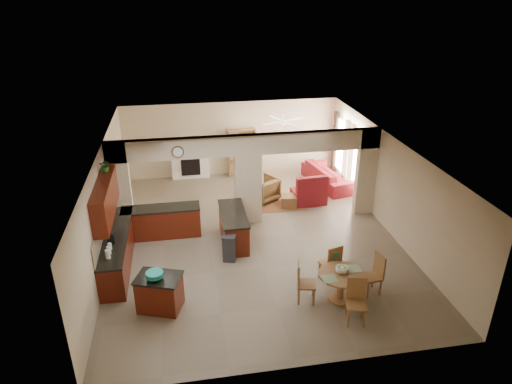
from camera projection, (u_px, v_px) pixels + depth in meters
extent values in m
plane|color=#756751|center=(254.00, 237.00, 13.25)|extent=(10.00, 10.00, 0.00)
plane|color=white|center=(254.00, 146.00, 12.08)|extent=(10.00, 10.00, 0.00)
plane|color=#C2B28E|center=(232.00, 139.00, 17.14)|extent=(8.00, 0.00, 8.00)
plane|color=#C2B28E|center=(300.00, 309.00, 8.19)|extent=(8.00, 0.00, 8.00)
plane|color=#C2B28E|center=(105.00, 205.00, 12.05)|extent=(0.00, 10.00, 10.00)
plane|color=#C2B28E|center=(389.00, 184.00, 13.28)|extent=(0.00, 10.00, 10.00)
cube|color=#C2B28E|center=(120.00, 188.00, 12.99)|extent=(0.60, 0.25, 2.80)
cube|color=#C2B28E|center=(248.00, 189.00, 13.69)|extent=(0.80, 0.25, 2.20)
cube|color=#C2B28E|center=(366.00, 172.00, 14.13)|extent=(0.60, 0.25, 2.80)
cube|color=#C2B28E|center=(248.00, 145.00, 13.10)|extent=(8.00, 0.25, 0.60)
cube|color=#3B1606|center=(118.00, 251.00, 11.78)|extent=(0.60, 3.20, 0.86)
cube|color=black|center=(116.00, 235.00, 11.59)|extent=(0.62, 3.22, 0.05)
cube|color=tan|center=(103.00, 226.00, 11.42)|extent=(0.02, 3.20, 0.55)
cube|color=#3B1606|center=(162.00, 222.00, 13.18)|extent=(2.20, 0.60, 0.86)
cube|color=black|center=(161.00, 208.00, 12.99)|extent=(2.22, 0.62, 0.05)
cube|color=#3B1606|center=(105.00, 199.00, 11.14)|extent=(0.35, 2.40, 0.90)
cube|color=#3B1606|center=(233.00, 228.00, 12.89)|extent=(0.65, 1.80, 0.86)
cube|color=black|center=(233.00, 213.00, 12.70)|extent=(0.70, 1.85, 0.05)
cube|color=silver|center=(237.00, 243.00, 12.13)|extent=(0.58, 0.04, 0.70)
cylinder|color=#50301A|center=(178.00, 152.00, 12.68)|extent=(0.34, 0.03, 0.34)
cube|color=brown|center=(279.00, 203.00, 15.31)|extent=(1.60, 1.30, 0.01)
cube|color=white|center=(190.00, 164.00, 17.11)|extent=(1.40, 0.28, 1.10)
cube|color=black|center=(191.00, 167.00, 17.00)|extent=(0.70, 0.04, 0.70)
cube|color=white|center=(189.00, 149.00, 16.84)|extent=(1.60, 0.35, 0.10)
cube|color=olive|center=(242.00, 152.00, 17.24)|extent=(1.00, 0.32, 1.80)
cube|color=white|center=(358.00, 163.00, 15.42)|extent=(0.02, 0.90, 1.90)
cube|color=white|center=(341.00, 146.00, 16.94)|extent=(0.02, 0.90, 1.90)
cube|color=white|center=(349.00, 158.00, 16.25)|extent=(0.02, 0.70, 2.10)
cube|color=#411A1A|center=(364.00, 169.00, 14.88)|extent=(0.10, 0.28, 2.30)
cube|color=#411A1A|center=(351.00, 157.00, 15.95)|extent=(0.10, 0.28, 2.30)
cube|color=#411A1A|center=(346.00, 152.00, 16.40)|extent=(0.10, 0.28, 2.30)
cube|color=#411A1A|center=(335.00, 141.00, 17.48)|extent=(0.10, 0.28, 2.30)
cylinder|color=white|center=(283.00, 121.00, 15.10)|extent=(1.00, 1.00, 0.10)
cube|color=#3B1606|center=(160.00, 294.00, 10.21)|extent=(1.08, 0.92, 0.79)
cube|color=black|center=(158.00, 278.00, 10.03)|extent=(1.15, 0.98, 0.05)
cylinder|color=#15907B|center=(155.00, 276.00, 9.91)|extent=(0.38, 0.38, 0.18)
cube|color=#29292B|center=(229.00, 249.00, 12.02)|extent=(0.39, 0.36, 0.69)
cylinder|color=olive|center=(342.00, 274.00, 10.36)|extent=(1.06, 1.06, 0.04)
cylinder|color=olive|center=(340.00, 287.00, 10.50)|extent=(0.15, 0.15, 0.68)
cylinder|color=olive|center=(339.00, 298.00, 10.64)|extent=(0.54, 0.54, 0.06)
cylinder|color=#8AB226|center=(342.00, 269.00, 10.37)|extent=(0.29, 0.29, 0.15)
imported|color=maroon|center=(328.00, 175.00, 16.57)|extent=(2.61, 1.42, 0.72)
cube|color=maroon|center=(308.00, 196.00, 15.31)|extent=(1.10, 0.92, 0.42)
imported|color=maroon|center=(264.00, 189.00, 15.40)|extent=(1.17, 1.18, 0.79)
cube|color=maroon|center=(289.00, 201.00, 15.05)|extent=(0.59, 0.59, 0.36)
imported|color=#215216|center=(105.00, 166.00, 11.50)|extent=(0.32, 0.28, 0.33)
cube|color=olive|center=(330.00, 264.00, 11.20)|extent=(0.53, 0.53, 0.05)
cube|color=olive|center=(331.00, 266.00, 11.50)|extent=(0.04, 0.04, 0.44)
cube|color=olive|center=(319.00, 270.00, 11.36)|extent=(0.04, 0.04, 0.44)
cube|color=olive|center=(339.00, 273.00, 11.23)|extent=(0.04, 0.04, 0.44)
cube|color=olive|center=(327.00, 277.00, 11.09)|extent=(0.04, 0.04, 0.44)
cube|color=olive|center=(335.00, 257.00, 10.92)|extent=(0.41, 0.16, 0.55)
cube|color=#15907B|center=(336.00, 255.00, 10.87)|extent=(0.14, 0.05, 0.14)
cube|color=olive|center=(371.00, 277.00, 10.70)|extent=(0.48, 0.48, 0.05)
cube|color=olive|center=(360.00, 282.00, 10.89)|extent=(0.04, 0.04, 0.44)
cube|color=olive|center=(368.00, 290.00, 10.60)|extent=(0.04, 0.04, 0.44)
cube|color=olive|center=(373.00, 279.00, 11.00)|extent=(0.04, 0.04, 0.44)
cube|color=olive|center=(380.00, 287.00, 10.70)|extent=(0.04, 0.04, 0.44)
cube|color=olive|center=(380.00, 265.00, 10.63)|extent=(0.11, 0.42, 0.55)
cube|color=#15907B|center=(381.00, 262.00, 10.61)|extent=(0.03, 0.14, 0.14)
cube|color=olive|center=(356.00, 305.00, 9.77)|extent=(0.50, 0.50, 0.05)
cube|color=olive|center=(348.00, 318.00, 9.72)|extent=(0.04, 0.04, 0.44)
cube|color=olive|center=(365.00, 319.00, 9.70)|extent=(0.04, 0.04, 0.44)
cube|color=olive|center=(346.00, 308.00, 10.03)|extent=(0.04, 0.04, 0.44)
cube|color=olive|center=(362.00, 309.00, 10.01)|extent=(0.04, 0.04, 0.44)
cube|color=olive|center=(356.00, 288.00, 9.81)|extent=(0.42, 0.13, 0.55)
cube|color=#15907B|center=(356.00, 285.00, 9.81)|extent=(0.14, 0.04, 0.14)
cube|color=olive|center=(306.00, 284.00, 10.44)|extent=(0.51, 0.51, 0.05)
cube|color=olive|center=(314.00, 297.00, 10.37)|extent=(0.04, 0.04, 0.44)
cube|color=olive|center=(313.00, 288.00, 10.68)|extent=(0.04, 0.04, 0.44)
cube|color=olive|center=(299.00, 297.00, 10.39)|extent=(0.04, 0.04, 0.44)
cube|color=olive|center=(299.00, 288.00, 10.70)|extent=(0.04, 0.04, 0.44)
cube|color=olive|center=(299.00, 273.00, 10.32)|extent=(0.14, 0.42, 0.55)
cube|color=#15907B|center=(298.00, 270.00, 10.30)|extent=(0.04, 0.14, 0.14)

